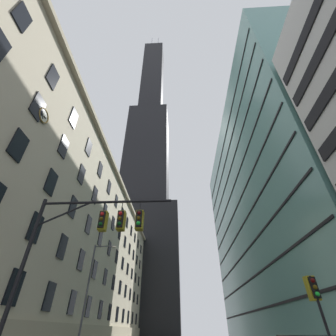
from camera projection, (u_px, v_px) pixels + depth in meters
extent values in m
cube|color=#BCAF93|center=(65.00, 252.00, 40.35)|extent=(17.96, 75.32, 25.86)
cube|color=tan|center=(124.00, 190.00, 47.07)|extent=(0.70, 75.32, 0.60)
cube|color=tan|center=(105.00, 335.00, 33.08)|extent=(0.50, 75.32, 2.20)
cube|color=black|center=(14.00, 287.00, 15.55)|extent=(0.14, 1.40, 2.20)
cube|color=black|center=(49.00, 296.00, 19.61)|extent=(0.14, 1.40, 2.20)
cube|color=black|center=(72.00, 302.00, 23.68)|extent=(0.14, 1.40, 2.20)
cube|color=black|center=(88.00, 307.00, 27.74)|extent=(0.14, 1.40, 2.20)
cube|color=black|center=(100.00, 310.00, 31.80)|extent=(0.14, 1.40, 2.20)
cube|color=black|center=(110.00, 312.00, 35.86)|extent=(0.14, 1.40, 2.20)
cube|color=black|center=(117.00, 314.00, 39.93)|extent=(0.14, 1.40, 2.20)
cube|color=black|center=(123.00, 316.00, 43.99)|extent=(0.14, 1.40, 2.20)
cube|color=black|center=(128.00, 317.00, 48.05)|extent=(0.14, 1.40, 2.20)
cube|color=black|center=(132.00, 318.00, 52.12)|extent=(0.14, 1.40, 2.20)
cube|color=black|center=(136.00, 319.00, 56.18)|extent=(0.14, 1.40, 2.20)
cube|color=black|center=(35.00, 228.00, 17.99)|extent=(0.14, 1.40, 2.20)
cube|color=black|center=(62.00, 247.00, 22.05)|extent=(0.14, 1.40, 2.20)
cube|color=black|center=(81.00, 260.00, 26.12)|extent=(0.14, 1.40, 2.20)
cube|color=black|center=(95.00, 269.00, 30.18)|extent=(0.14, 1.40, 2.20)
cube|color=black|center=(105.00, 277.00, 34.24)|extent=(0.14, 1.40, 2.20)
cube|color=black|center=(113.00, 283.00, 38.31)|extent=(0.14, 1.40, 2.20)
cube|color=black|center=(120.00, 287.00, 42.37)|extent=(0.14, 1.40, 2.20)
cube|color=black|center=(126.00, 291.00, 46.43)|extent=(0.14, 1.40, 2.20)
cube|color=black|center=(130.00, 294.00, 50.49)|extent=(0.14, 1.40, 2.20)
cube|color=black|center=(134.00, 297.00, 54.56)|extent=(0.14, 1.40, 2.20)
cube|color=black|center=(137.00, 299.00, 58.62)|extent=(0.14, 1.40, 2.20)
cube|color=black|center=(18.00, 145.00, 16.37)|extent=(0.14, 1.40, 2.20)
cube|color=black|center=(51.00, 182.00, 20.43)|extent=(0.14, 1.40, 2.20)
cube|color=black|center=(73.00, 207.00, 24.50)|extent=(0.14, 1.40, 2.20)
cube|color=black|center=(88.00, 225.00, 28.56)|extent=(0.14, 1.40, 2.20)
cube|color=black|center=(100.00, 238.00, 32.62)|extent=(0.14, 1.40, 2.20)
cube|color=black|center=(109.00, 248.00, 36.68)|extent=(0.14, 1.40, 2.20)
cube|color=black|center=(117.00, 257.00, 40.75)|extent=(0.14, 1.40, 2.20)
cube|color=black|center=(123.00, 263.00, 44.81)|extent=(0.14, 1.40, 2.20)
cube|color=black|center=(128.00, 269.00, 48.87)|extent=(0.14, 1.40, 2.20)
cube|color=black|center=(132.00, 274.00, 52.94)|extent=(0.14, 1.40, 2.20)
cube|color=black|center=(135.00, 278.00, 57.00)|extent=(0.14, 1.40, 2.20)
cube|color=black|center=(139.00, 281.00, 61.06)|extent=(0.14, 1.40, 2.20)
cube|color=black|center=(38.00, 107.00, 18.81)|extent=(0.14, 1.40, 2.20)
cube|color=black|center=(64.00, 147.00, 22.87)|extent=(0.14, 1.40, 2.20)
cube|color=black|center=(81.00, 174.00, 26.94)|extent=(0.14, 1.40, 2.20)
cube|color=black|center=(95.00, 195.00, 31.00)|extent=(0.14, 1.40, 2.20)
cube|color=black|center=(105.00, 211.00, 35.06)|extent=(0.14, 1.40, 2.20)
cube|color=black|center=(113.00, 223.00, 39.13)|extent=(0.14, 1.40, 2.20)
cube|color=black|center=(120.00, 233.00, 43.19)|extent=(0.14, 1.40, 2.20)
cube|color=black|center=(125.00, 242.00, 47.25)|extent=(0.14, 1.40, 2.20)
cube|color=black|center=(130.00, 249.00, 51.31)|extent=(0.14, 1.40, 2.20)
cube|color=black|center=(133.00, 255.00, 55.38)|extent=(0.14, 1.40, 2.20)
cube|color=black|center=(137.00, 260.00, 59.44)|extent=(0.14, 1.40, 2.20)
cube|color=black|center=(140.00, 265.00, 63.50)|extent=(0.14, 1.40, 2.20)
cube|color=black|center=(22.00, 17.00, 17.19)|extent=(0.14, 1.40, 2.20)
cube|color=black|center=(53.00, 77.00, 21.25)|extent=(0.14, 1.40, 2.20)
cube|color=black|center=(74.00, 118.00, 25.32)|extent=(0.14, 1.40, 2.20)
cube|color=black|center=(89.00, 147.00, 29.38)|extent=(0.14, 1.40, 2.20)
cube|color=black|center=(100.00, 170.00, 33.44)|extent=(0.14, 1.40, 2.20)
cube|color=black|center=(109.00, 187.00, 37.50)|extent=(0.14, 1.40, 2.20)
cube|color=black|center=(116.00, 201.00, 41.57)|extent=(0.14, 1.40, 2.20)
cube|color=black|center=(122.00, 213.00, 45.63)|extent=(0.14, 1.40, 2.20)
cube|color=black|center=(127.00, 223.00, 49.69)|extent=(0.14, 1.40, 2.20)
cube|color=black|center=(131.00, 231.00, 53.76)|extent=(0.14, 1.40, 2.20)
cube|color=black|center=(135.00, 238.00, 57.82)|extent=(0.14, 1.40, 2.20)
cube|color=black|center=(138.00, 244.00, 61.88)|extent=(0.14, 1.40, 2.20)
cube|color=black|center=(141.00, 249.00, 65.95)|extent=(0.14, 1.40, 2.20)
torus|color=olive|center=(44.00, 116.00, 19.52)|extent=(0.13, 1.38, 1.38)
cylinder|color=silver|center=(43.00, 116.00, 19.52)|extent=(0.05, 1.19, 1.19)
cube|color=black|center=(45.00, 117.00, 19.61)|extent=(0.03, 0.36, 0.18)
cube|color=black|center=(43.00, 116.00, 19.27)|extent=(0.03, 0.38, 0.44)
cube|color=black|center=(140.00, 268.00, 80.21)|extent=(27.39, 27.39, 38.95)
cube|color=black|center=(147.00, 160.00, 108.00)|extent=(19.17, 19.17, 56.66)
cube|color=black|center=(153.00, 81.00, 145.05)|extent=(12.33, 12.33, 70.82)
cylinder|color=silver|center=(152.00, 45.00, 171.52)|extent=(1.20, 1.20, 19.88)
cylinder|color=silver|center=(158.00, 45.00, 171.31)|extent=(1.20, 1.20, 19.88)
cube|color=black|center=(333.00, 26.00, 15.14)|extent=(0.16, 12.44, 1.10)
cube|color=black|center=(316.00, 8.00, 16.88)|extent=(0.16, 12.44, 1.10)
cube|color=slate|center=(282.00, 206.00, 43.16)|extent=(17.91, 51.35, 41.54)
cube|color=black|center=(253.00, 311.00, 33.80)|extent=(0.12, 50.35, 0.24)
cube|color=black|center=(248.00, 281.00, 36.12)|extent=(0.12, 50.35, 0.24)
cube|color=black|center=(243.00, 255.00, 38.45)|extent=(0.12, 50.35, 0.24)
cube|color=black|center=(239.00, 232.00, 40.77)|extent=(0.12, 50.35, 0.24)
cube|color=black|center=(235.00, 211.00, 43.10)|extent=(0.12, 50.35, 0.24)
cube|color=black|center=(232.00, 193.00, 45.42)|extent=(0.12, 50.35, 0.24)
cube|color=black|center=(229.00, 176.00, 47.75)|extent=(0.12, 50.35, 0.24)
cube|color=black|center=(226.00, 161.00, 50.07)|extent=(0.12, 50.35, 0.24)
cube|color=black|center=(223.00, 147.00, 52.40)|extent=(0.12, 50.35, 0.24)
cylinder|color=black|center=(21.00, 270.00, 10.82)|extent=(0.20, 0.20, 7.50)
cylinder|color=black|center=(107.00, 202.00, 12.70)|extent=(7.15, 0.14, 0.14)
cylinder|color=black|center=(66.00, 213.00, 12.44)|extent=(2.94, 0.10, 1.49)
cylinder|color=black|center=(105.00, 207.00, 12.53)|extent=(0.04, 0.04, 0.60)
cube|color=black|center=(102.00, 220.00, 12.10)|extent=(0.30, 0.30, 0.90)
cube|color=olive|center=(103.00, 221.00, 12.23)|extent=(0.40, 0.40, 1.04)
sphere|color=red|center=(102.00, 214.00, 12.13)|extent=(0.20, 0.20, 0.20)
sphere|color=#4B3A08|center=(101.00, 219.00, 11.97)|extent=(0.20, 0.20, 0.20)
sphere|color=#083D10|center=(100.00, 224.00, 11.80)|extent=(0.20, 0.20, 0.20)
cylinder|color=black|center=(122.00, 207.00, 12.49)|extent=(0.04, 0.04, 0.60)
cube|color=black|center=(121.00, 220.00, 12.05)|extent=(0.30, 0.30, 0.90)
cube|color=olive|center=(121.00, 221.00, 12.19)|extent=(0.40, 0.40, 1.04)
sphere|color=red|center=(121.00, 213.00, 12.09)|extent=(0.20, 0.20, 0.20)
sphere|color=#4B3A08|center=(120.00, 218.00, 11.92)|extent=(0.20, 0.20, 0.20)
sphere|color=#083D10|center=(119.00, 224.00, 11.76)|extent=(0.20, 0.20, 0.20)
cylinder|color=black|center=(140.00, 206.00, 12.45)|extent=(0.04, 0.04, 0.60)
cube|color=black|center=(139.00, 219.00, 12.01)|extent=(0.30, 0.30, 0.90)
cube|color=olive|center=(140.00, 221.00, 12.15)|extent=(0.40, 0.40, 1.04)
sphere|color=#450808|center=(139.00, 213.00, 12.05)|extent=(0.20, 0.20, 0.20)
sphere|color=#4B3A08|center=(139.00, 218.00, 11.88)|extent=(0.20, 0.20, 0.20)
sphere|color=green|center=(138.00, 223.00, 11.72)|extent=(0.20, 0.20, 0.20)
cylinder|color=black|center=(324.00, 321.00, 9.98)|extent=(0.12, 0.12, 3.57)
cube|color=black|center=(313.00, 288.00, 10.73)|extent=(0.30, 0.30, 0.90)
cube|color=olive|center=(312.00, 288.00, 10.87)|extent=(0.40, 0.40, 1.04)
sphere|color=#450808|center=(313.00, 281.00, 10.76)|extent=(0.20, 0.20, 0.20)
sphere|color=#4B3A08|center=(315.00, 287.00, 10.60)|extent=(0.20, 0.20, 0.20)
sphere|color=green|center=(317.00, 294.00, 10.44)|extent=(0.20, 0.20, 0.20)
cylinder|color=#47474C|center=(87.00, 292.00, 21.45)|extent=(0.18, 0.18, 8.78)
cylinder|color=#47474C|center=(105.00, 246.00, 23.87)|extent=(2.05, 0.10, 0.10)
ellipsoid|color=#EFE5C6|center=(114.00, 247.00, 23.77)|extent=(0.56, 0.32, 0.24)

